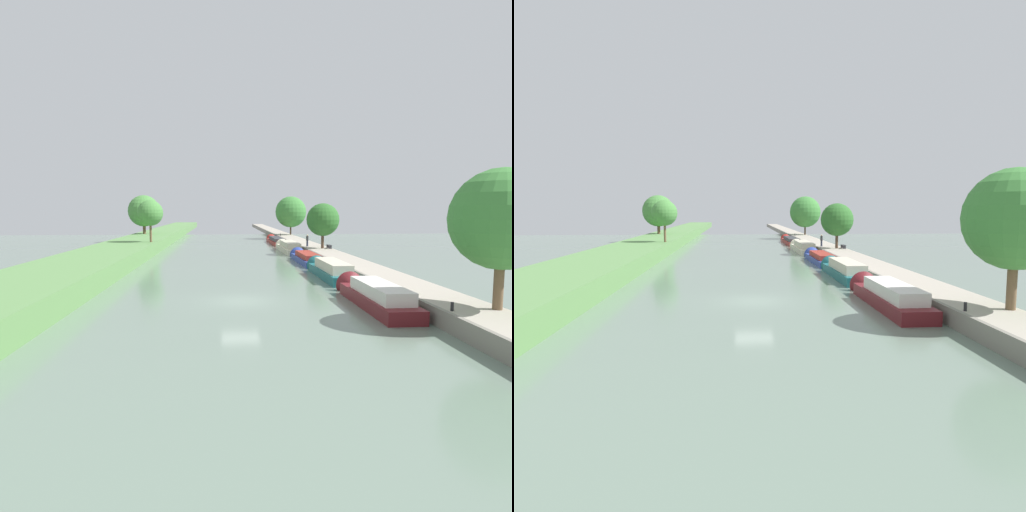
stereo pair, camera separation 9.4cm
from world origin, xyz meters
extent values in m
plane|color=slate|center=(0.00, 0.00, 0.00)|extent=(160.00, 160.00, 0.00)
cube|color=#5B894C|center=(-13.73, 0.00, 0.81)|extent=(7.48, 260.00, 1.61)
cube|color=#A89E8E|center=(11.66, 0.00, 0.46)|extent=(3.35, 260.00, 0.93)
cube|color=gray|center=(9.86, 0.00, 0.49)|extent=(0.25, 260.00, 0.98)
cube|color=maroon|center=(8.29, -2.52, 0.39)|extent=(2.16, 9.26, 0.79)
cube|color=silver|center=(8.29, -2.98, 1.17)|extent=(1.77, 6.48, 0.76)
cone|color=maroon|center=(8.29, 2.76, 0.39)|extent=(2.05, 1.29, 2.05)
cube|color=#195B60|center=(8.38, 9.22, 0.38)|extent=(2.12, 9.69, 0.76)
cube|color=beige|center=(8.38, 8.74, 1.16)|extent=(1.74, 6.79, 0.81)
cone|color=#195B60|center=(8.38, 14.71, 0.38)|extent=(2.02, 1.27, 2.02)
cube|color=#283D93|center=(8.40, 20.57, 0.31)|extent=(2.03, 9.79, 0.63)
cube|color=maroon|center=(8.40, 20.08, 0.90)|extent=(1.67, 6.86, 0.55)
cone|color=#283D93|center=(8.40, 26.08, 0.31)|extent=(1.93, 1.22, 1.93)
cube|color=beige|center=(8.37, 33.66, 0.36)|extent=(2.18, 12.05, 0.73)
cube|color=beige|center=(8.37, 33.06, 1.12)|extent=(1.79, 8.44, 0.79)
cone|color=beige|center=(8.37, 40.34, 0.36)|extent=(2.07, 1.31, 2.07)
cube|color=maroon|center=(8.51, 49.63, 0.28)|extent=(2.01, 14.28, 0.56)
cube|color=#333338|center=(8.51, 48.91, 0.85)|extent=(1.65, 10.00, 0.57)
cone|color=maroon|center=(8.51, 57.37, 0.28)|extent=(1.91, 1.21, 1.91)
cylinder|color=brown|center=(12.75, -7.47, 2.52)|extent=(0.48, 0.48, 3.18)
sphere|color=#3D7F38|center=(12.75, -7.47, 5.52)|extent=(5.11, 5.11, 5.11)
cylinder|color=#4C3828|center=(12.05, 28.65, 2.22)|extent=(0.37, 0.37, 2.59)
sphere|color=#2D6628|center=(12.05, 28.65, 4.70)|extent=(4.30, 4.30, 4.30)
cylinder|color=#4C3828|center=(12.86, 60.90, 2.39)|extent=(0.33, 0.33, 2.92)
sphere|color=#3D7F38|center=(12.86, 60.90, 5.57)|extent=(6.29, 6.29, 6.29)
cylinder|color=brown|center=(-10.82, 32.33, 3.11)|extent=(0.31, 0.31, 2.99)
sphere|color=#47843D|center=(-10.82, 32.33, 5.56)|extent=(3.48, 3.48, 3.48)
cylinder|color=brown|center=(-15.30, 53.42, 2.93)|extent=(0.54, 0.54, 2.63)
sphere|color=#47843D|center=(-15.30, 53.42, 5.80)|extent=(5.68, 5.68, 5.68)
cylinder|color=#282D42|center=(10.64, 31.81, 1.34)|extent=(0.26, 0.26, 0.82)
cylinder|color=#333338|center=(10.64, 31.81, 2.06)|extent=(0.34, 0.34, 0.62)
sphere|color=tan|center=(10.64, 31.81, 2.48)|extent=(0.22, 0.22, 0.22)
cylinder|color=black|center=(10.28, -7.61, 1.15)|extent=(0.16, 0.16, 0.45)
cylinder|color=black|center=(10.28, 57.13, 1.15)|extent=(0.16, 0.16, 0.45)
cube|color=#333338|center=(12.88, 27.78, 1.13)|extent=(0.40, 0.08, 0.41)
cube|color=#333338|center=(12.88, 28.98, 1.13)|extent=(0.40, 0.08, 0.41)
cube|color=#38383D|center=(12.88, 28.38, 1.37)|extent=(0.44, 1.50, 0.06)
camera|label=1|loc=(-1.19, -28.44, 5.96)|focal=30.94mm
camera|label=2|loc=(-1.10, -28.45, 5.96)|focal=30.94mm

